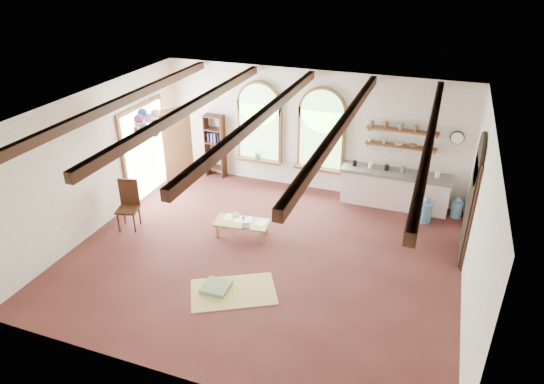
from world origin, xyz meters
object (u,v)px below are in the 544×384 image
at_px(balloon_cluster, 149,124).
at_px(kitchen_counter, 394,189).
at_px(coffee_table, 242,223).
at_px(side_chair, 129,214).

bearing_deg(balloon_cluster, kitchen_counter, 24.24).
height_order(coffee_table, balloon_cluster, balloon_cluster).
xyz_separation_m(coffee_table, side_chair, (-2.60, -0.56, 0.03)).
distance_m(kitchen_counter, side_chair, 6.47).
distance_m(coffee_table, balloon_cluster, 3.05).
height_order(side_chair, balloon_cluster, balloon_cluster).
relative_size(coffee_table, side_chair, 1.11).
height_order(coffee_table, side_chair, side_chair).
xyz_separation_m(kitchen_counter, balloon_cluster, (-5.32, -2.40, 1.86)).
distance_m(side_chair, balloon_cluster, 2.16).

